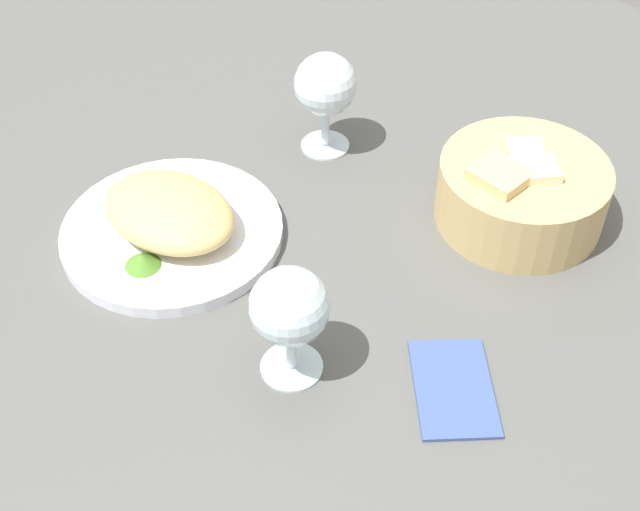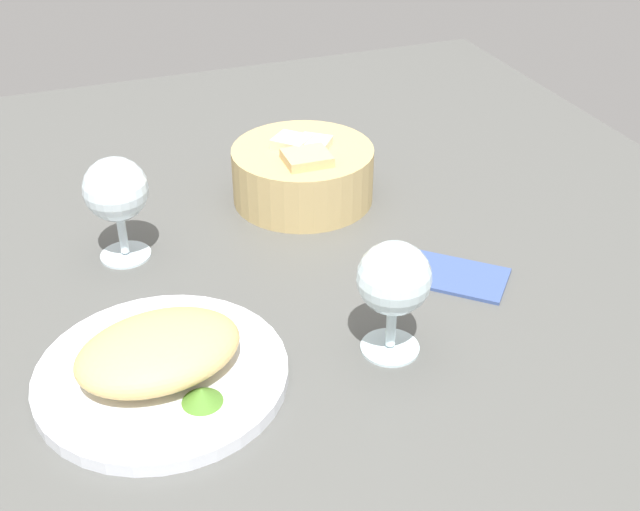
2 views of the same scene
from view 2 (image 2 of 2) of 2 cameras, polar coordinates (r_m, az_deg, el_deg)
ground_plane at (r=86.02cm, az=-8.31°, el=-4.47°), size 140.00×140.00×2.00cm
plate at (r=77.17cm, az=-11.10°, el=-8.27°), size 23.54×23.54×1.40cm
omelette at (r=75.33cm, az=-11.33°, el=-6.62°), size 16.69×13.11×4.36cm
lettuce_garnish at (r=72.33cm, az=-8.35°, el=-9.75°), size 3.71×3.71×1.47cm
bread_basket at (r=103.18cm, az=-1.20°, el=5.85°), size 17.99×17.99×8.36cm
wine_glass_near at (r=75.28cm, az=5.23°, el=-1.92°), size 7.09×7.09×11.95cm
wine_glass_far at (r=91.89cm, az=-14.20°, el=4.30°), size 7.25×7.25×12.35cm
folded_napkin at (r=90.66cm, az=9.60°, el=-1.34°), size 12.85×12.58×0.80cm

